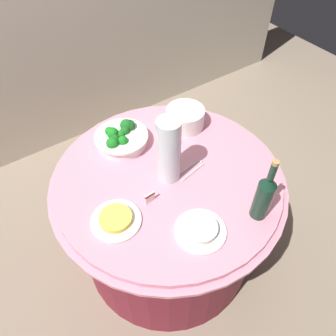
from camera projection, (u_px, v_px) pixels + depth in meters
name	position (u px, v px, depth m)	size (l,w,h in m)	color
ground_plane	(168.00, 249.00, 2.14)	(6.00, 6.00, 0.00)	gray
buffet_table	(168.00, 217.00, 1.86)	(1.16, 1.16, 0.74)	maroon
broccoli_bowl	(121.00, 138.00, 1.70)	(0.28, 0.28, 0.12)	white
plate_stack	(185.00, 118.00, 1.79)	(0.21, 0.21, 0.11)	white
wine_bottle	(264.00, 196.00, 1.34)	(0.07, 0.07, 0.34)	#133222
decorative_fruit_vase	(168.00, 153.00, 1.46)	(0.11, 0.11, 0.34)	silver
serving_tongs	(191.00, 169.00, 1.60)	(0.17, 0.07, 0.01)	silver
food_plate_fried_egg	(116.00, 219.00, 1.40)	(0.22, 0.22, 0.04)	white
food_plate_rice	(200.00, 230.00, 1.36)	(0.22, 0.22, 0.04)	white
label_placard_front	(174.00, 142.00, 1.69)	(0.05, 0.01, 0.05)	white
label_placard_mid	(150.00, 197.00, 1.46)	(0.05, 0.01, 0.05)	white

